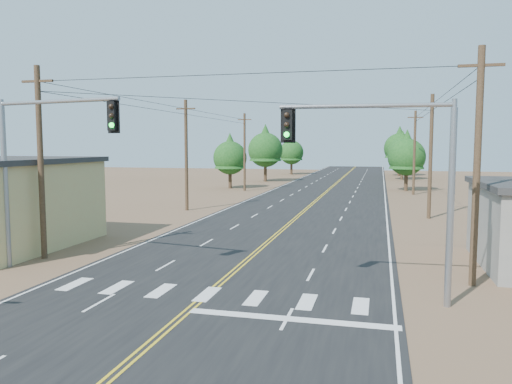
% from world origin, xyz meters
% --- Properties ---
extents(road, '(15.00, 200.00, 0.02)m').
position_xyz_m(road, '(0.00, 30.00, 0.01)').
color(road, black).
rests_on(road, ground).
extents(utility_pole_left_near, '(1.80, 0.30, 10.00)m').
position_xyz_m(utility_pole_left_near, '(-10.50, 12.00, 5.12)').
color(utility_pole_left_near, '#4C3826').
rests_on(utility_pole_left_near, ground).
extents(utility_pole_left_mid, '(1.80, 0.30, 10.00)m').
position_xyz_m(utility_pole_left_mid, '(-10.50, 32.00, 5.12)').
color(utility_pole_left_mid, '#4C3826').
rests_on(utility_pole_left_mid, ground).
extents(utility_pole_left_far, '(1.80, 0.30, 10.00)m').
position_xyz_m(utility_pole_left_far, '(-10.50, 52.00, 5.12)').
color(utility_pole_left_far, '#4C3826').
rests_on(utility_pole_left_far, ground).
extents(utility_pole_right_near, '(1.80, 0.30, 10.00)m').
position_xyz_m(utility_pole_right_near, '(10.50, 12.00, 5.12)').
color(utility_pole_right_near, '#4C3826').
rests_on(utility_pole_right_near, ground).
extents(utility_pole_right_mid, '(1.80, 0.30, 10.00)m').
position_xyz_m(utility_pole_right_mid, '(10.50, 32.00, 5.12)').
color(utility_pole_right_mid, '#4C3826').
rests_on(utility_pole_right_mid, ground).
extents(utility_pole_right_far, '(1.80, 0.30, 10.00)m').
position_xyz_m(utility_pole_right_far, '(10.50, 52.00, 5.12)').
color(utility_pole_right_far, '#4C3826').
rests_on(utility_pole_right_far, ground).
extents(signal_mast_left, '(7.02, 1.57, 8.12)m').
position_xyz_m(signal_mast_left, '(-8.97, 9.64, 5.52)').
color(signal_mast_left, gray).
rests_on(signal_mast_left, ground).
extents(signal_mast_right, '(6.41, 0.75, 7.60)m').
position_xyz_m(signal_mast_right, '(7.27, 8.66, 5.15)').
color(signal_mast_right, gray).
rests_on(signal_mast_right, ground).
extents(tree_left_near, '(4.58, 4.58, 7.63)m').
position_xyz_m(tree_left_near, '(-13.40, 55.03, 4.66)').
color(tree_left_near, '#3F2D1E').
rests_on(tree_left_near, ground).
extents(tree_left_mid, '(5.61, 5.61, 9.35)m').
position_xyz_m(tree_left_mid, '(-11.61, 68.85, 5.72)').
color(tree_left_mid, '#3F2D1E').
rests_on(tree_left_mid, ground).
extents(tree_left_far, '(4.84, 4.84, 8.07)m').
position_xyz_m(tree_left_far, '(-10.86, 89.13, 4.93)').
color(tree_left_far, '#3F2D1E').
rests_on(tree_left_far, ground).
extents(tree_right_near, '(4.79, 4.79, 7.98)m').
position_xyz_m(tree_right_near, '(9.87, 57.02, 4.88)').
color(tree_right_near, '#3F2D1E').
rests_on(tree_right_near, ground).
extents(tree_right_mid, '(5.06, 5.06, 8.43)m').
position_xyz_m(tree_right_mid, '(10.20, 78.60, 5.16)').
color(tree_right_mid, '#3F2D1E').
rests_on(tree_right_mid, ground).
extents(tree_right_far, '(5.79, 5.79, 9.64)m').
position_xyz_m(tree_right_far, '(10.06, 89.42, 5.90)').
color(tree_right_far, '#3F2D1E').
rests_on(tree_right_far, ground).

